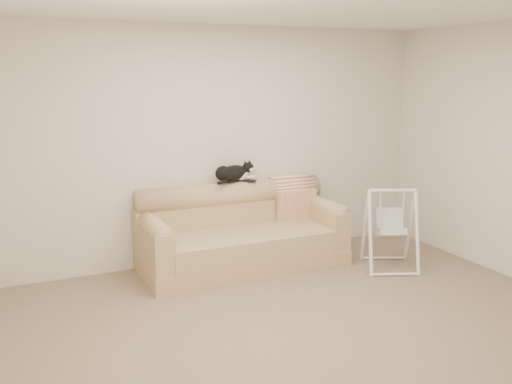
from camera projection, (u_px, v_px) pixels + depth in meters
ground_plane at (308, 324)px, 4.84m from camera, size 5.00×5.00×0.00m
room_shell at (311, 146)px, 4.52m from camera, size 5.04×4.04×2.60m
sofa at (240, 235)px, 6.23m from camera, size 2.20×0.93×0.90m
remote_a at (234, 181)px, 6.35m from camera, size 0.19×0.12×0.03m
remote_b at (249, 181)px, 6.38m from camera, size 0.17×0.14×0.02m
tuxedo_cat at (233, 173)px, 6.31m from camera, size 0.55×0.36×0.22m
throw_blanket at (291, 192)px, 6.66m from camera, size 0.48×0.38×0.58m
baby_swing at (390, 228)px, 6.16m from camera, size 0.72×0.74×0.89m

